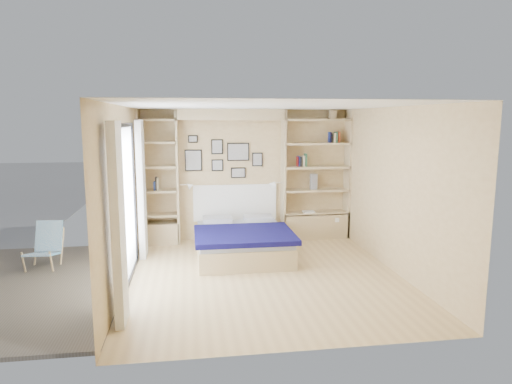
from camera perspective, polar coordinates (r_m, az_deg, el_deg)
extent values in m
plane|color=tan|center=(6.92, 1.11, -10.46)|extent=(4.50, 4.50, 0.00)
plane|color=#D0B480|center=(8.81, -1.27, 2.14)|extent=(4.00, 0.00, 4.00)
plane|color=#D0B480|center=(4.44, 5.95, -4.81)|extent=(4.00, 0.00, 4.00)
plane|color=#D0B480|center=(6.58, -16.30, -0.59)|extent=(0.00, 4.50, 4.50)
plane|color=#D0B480|center=(7.21, 17.03, 0.19)|extent=(0.00, 4.50, 4.50)
plane|color=white|center=(6.52, 1.18, 10.72)|extent=(4.50, 4.50, 0.00)
cube|color=tan|center=(8.57, -9.78, 1.82)|extent=(0.04, 0.35, 2.50)
cube|color=tan|center=(8.75, 3.43, 2.08)|extent=(0.04, 0.35, 2.50)
cube|color=tan|center=(8.54, -3.18, 9.64)|extent=(2.00, 0.35, 0.20)
cube|color=tan|center=(9.10, 11.35, 2.19)|extent=(0.04, 0.35, 2.50)
cube|color=tan|center=(8.62, -14.31, 1.70)|extent=(0.04, 0.35, 2.50)
cube|color=tan|center=(9.08, 7.39, -4.14)|extent=(1.30, 0.35, 0.50)
cube|color=tan|center=(8.78, -11.89, -5.05)|extent=(0.70, 0.35, 0.40)
cube|color=black|center=(6.49, -16.42, 7.98)|extent=(0.04, 2.08, 0.06)
cube|color=black|center=(6.88, -15.59, -10.65)|extent=(0.04, 2.08, 0.06)
cube|color=black|center=(5.61, -17.33, -3.82)|extent=(0.04, 0.06, 2.20)
cube|color=black|center=(7.60, -14.99, -0.42)|extent=(0.04, 0.06, 2.20)
cube|color=silver|center=(6.60, -16.08, -1.70)|extent=(0.01, 2.00, 2.20)
cube|color=white|center=(5.32, -16.86, -3.95)|extent=(0.10, 0.45, 2.30)
cube|color=white|center=(7.86, -14.12, 0.28)|extent=(0.10, 0.45, 2.30)
cube|color=tan|center=(9.03, 7.43, -2.59)|extent=(1.30, 0.35, 0.04)
cube|color=tan|center=(8.95, 7.49, 0.23)|extent=(1.30, 0.35, 0.04)
cube|color=tan|center=(8.89, 7.55, 3.10)|extent=(1.30, 0.35, 0.04)
cube|color=tan|center=(8.86, 7.61, 6.00)|extent=(1.30, 0.35, 0.04)
cube|color=tan|center=(8.84, 7.67, 8.91)|extent=(1.30, 0.35, 0.04)
cube|color=tan|center=(8.70, -11.97, -2.81)|extent=(0.70, 0.35, 0.04)
cube|color=tan|center=(8.62, -12.06, 0.11)|extent=(0.70, 0.35, 0.04)
cube|color=tan|center=(8.57, -12.16, 3.09)|extent=(0.70, 0.35, 0.04)
cube|color=tan|center=(8.53, -12.26, 6.09)|extent=(0.70, 0.35, 0.04)
cube|color=tan|center=(8.52, -12.36, 8.78)|extent=(0.70, 0.35, 0.04)
cube|color=tan|center=(7.86, -1.77, -6.79)|extent=(1.51, 1.88, 0.33)
cube|color=#ADB1BD|center=(7.80, -1.78, -5.28)|extent=(1.47, 1.84, 0.10)
cube|color=#0B0A3D|center=(7.48, -1.49, -5.36)|extent=(1.61, 1.32, 0.08)
cube|color=#ADB1BD|center=(8.37, -4.86, -3.55)|extent=(0.52, 0.38, 0.12)
cube|color=#ADB1BD|center=(8.45, 0.26, -3.40)|extent=(0.52, 0.38, 0.12)
cube|color=white|center=(8.84, -2.64, -1.32)|extent=(1.61, 0.04, 0.70)
cube|color=black|center=(8.69, -7.83, 3.95)|extent=(0.32, 0.02, 0.40)
cube|color=gray|center=(8.68, -7.83, 3.94)|extent=(0.28, 0.01, 0.36)
cube|color=black|center=(8.69, -4.88, 5.65)|extent=(0.22, 0.02, 0.28)
cube|color=gray|center=(8.67, -4.88, 5.65)|extent=(0.18, 0.01, 0.24)
cube|color=black|center=(8.71, -4.85, 3.36)|extent=(0.22, 0.02, 0.22)
cube|color=gray|center=(8.70, -4.85, 3.35)|extent=(0.18, 0.01, 0.18)
cube|color=black|center=(8.73, -2.24, 5.04)|extent=(0.42, 0.02, 0.34)
cube|color=gray|center=(8.71, -2.23, 5.03)|extent=(0.38, 0.01, 0.30)
cube|color=black|center=(8.76, -2.23, 2.43)|extent=(0.28, 0.02, 0.20)
cube|color=gray|center=(8.75, -2.22, 2.42)|extent=(0.24, 0.01, 0.16)
cube|color=black|center=(8.78, 0.17, 4.09)|extent=(0.20, 0.02, 0.26)
cube|color=gray|center=(8.77, 0.18, 4.08)|extent=(0.16, 0.01, 0.22)
cube|color=black|center=(8.66, -7.89, 6.59)|extent=(0.18, 0.02, 0.14)
cube|color=gray|center=(8.65, -7.89, 6.58)|extent=(0.14, 0.01, 0.10)
cylinder|color=silver|center=(8.51, -8.83, 0.91)|extent=(0.20, 0.02, 0.02)
cone|color=white|center=(8.52, -8.15, 0.79)|extent=(0.13, 0.12, 0.15)
cylinder|color=silver|center=(8.67, 2.61, 1.15)|extent=(0.20, 0.02, 0.02)
cone|color=white|center=(8.65, 1.96, 1.01)|extent=(0.13, 0.12, 0.15)
cube|color=#A51E1E|center=(8.78, 5.22, 3.82)|extent=(0.02, 0.15, 0.19)
cube|color=navy|center=(8.78, 5.30, 3.84)|extent=(0.03, 0.15, 0.20)
cube|color=black|center=(8.79, 5.56, 3.82)|extent=(0.03, 0.15, 0.19)
cube|color=#BFB28C|center=(8.81, 5.90, 3.87)|extent=(0.04, 0.15, 0.20)
cube|color=#26593F|center=(8.82, 6.20, 4.01)|extent=(0.03, 0.15, 0.25)
cube|color=#A51E1E|center=(8.92, 9.22, 6.75)|extent=(0.02, 0.15, 0.20)
cube|color=navy|center=(8.92, 9.20, 6.77)|extent=(0.03, 0.15, 0.20)
cube|color=black|center=(8.93, 9.34, 6.69)|extent=(0.03, 0.15, 0.18)
cube|color=#BFB28C|center=(8.94, 9.71, 6.70)|extent=(0.04, 0.15, 0.19)
cube|color=#26593F|center=(8.96, 9.94, 6.76)|extent=(0.03, 0.15, 0.21)
cube|color=#A13719|center=(8.97, 10.25, 6.76)|extent=(0.03, 0.15, 0.21)
cube|color=navy|center=(8.61, -12.58, 0.75)|extent=(0.02, 0.15, 0.16)
cube|color=black|center=(8.60, -12.36, 1.03)|extent=(0.03, 0.15, 0.24)
cube|color=#BFB28C|center=(8.60, -12.16, 0.99)|extent=(0.03, 0.15, 0.23)
cube|color=tan|center=(8.93, 9.56, 9.48)|extent=(0.13, 0.13, 0.15)
cone|color=tan|center=(8.93, 9.58, 10.21)|extent=(0.20, 0.20, 0.08)
cube|color=slate|center=(8.91, 7.21, 1.30)|extent=(0.12, 0.12, 0.30)
cube|color=white|center=(8.93, 6.60, -2.47)|extent=(0.22, 0.16, 0.03)
cube|color=#66594B|center=(7.28, -28.63, -10.59)|extent=(3.20, 4.00, 0.05)
cylinder|color=tan|center=(7.75, -27.05, -7.90)|extent=(0.04, 0.13, 0.36)
cylinder|color=tan|center=(7.61, -24.21, -8.01)|extent=(0.04, 0.13, 0.36)
cylinder|color=tan|center=(8.17, -25.79, -6.29)|extent=(0.05, 0.30, 0.59)
cylinder|color=tan|center=(8.04, -23.08, -6.36)|extent=(0.05, 0.30, 0.59)
cube|color=teal|center=(7.82, -25.21, -7.06)|extent=(0.44, 0.52, 0.13)
cube|color=teal|center=(8.09, -24.47, -5.02)|extent=(0.42, 0.22, 0.48)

